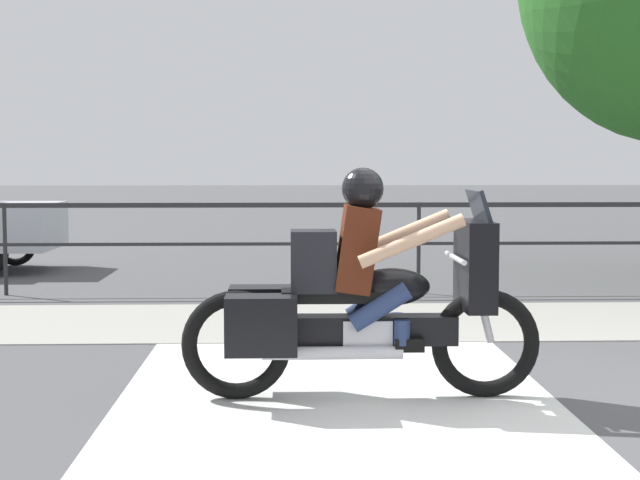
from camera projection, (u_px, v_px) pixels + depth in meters
ground_plane at (526, 402)px, 6.73m from camera, size 120.00×120.00×0.00m
sidewalk_band at (446, 321)px, 10.12m from camera, size 44.00×2.40×0.01m
crosswalk_band at (339, 410)px, 6.49m from camera, size 3.04×6.00×0.01m
fence_railing at (419, 222)px, 12.16m from camera, size 36.00×0.05×1.14m
motorcycle at (359, 297)px, 6.78m from camera, size 2.50×0.76×1.61m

